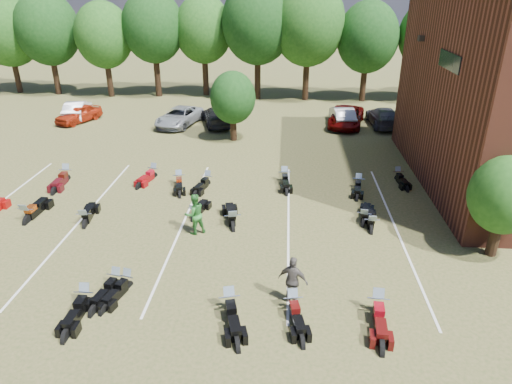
# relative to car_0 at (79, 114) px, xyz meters

# --- Properties ---
(ground) EXTENTS (160.00, 160.00, 0.00)m
(ground) POSITION_rel_car_0_xyz_m (15.11, -19.30, -0.69)
(ground) COLOR brown
(ground) RESTS_ON ground
(car_0) EXTENTS (3.14, 4.35, 1.37)m
(car_0) POSITION_rel_car_0_xyz_m (0.00, 0.00, 0.00)
(car_0) COLOR #9A230E
(car_0) RESTS_ON ground
(car_1) EXTENTS (2.32, 4.61, 1.45)m
(car_1) POSITION_rel_car_0_xyz_m (-0.62, 1.20, 0.04)
(car_1) COLOR silver
(car_1) RESTS_ON ground
(car_2) EXTENTS (3.51, 5.48, 1.41)m
(car_2) POSITION_rel_car_0_xyz_m (8.38, -0.37, 0.02)
(car_2) COLOR gray
(car_2) RESTS_ON ground
(car_3) EXTENTS (3.36, 5.33, 1.44)m
(car_3) POSITION_rel_car_0_xyz_m (11.34, -0.04, 0.03)
(car_3) COLOR black
(car_3) RESTS_ON ground
(car_4) EXTENTS (2.71, 4.37, 1.39)m
(car_4) POSITION_rel_car_0_xyz_m (11.99, 0.67, 0.01)
(car_4) COLOR #0B294E
(car_4) RESTS_ON ground
(car_5) EXTENTS (1.81, 4.59, 1.49)m
(car_5) POSITION_rel_car_0_xyz_m (21.34, 0.58, 0.06)
(car_5) COLOR #A9A7A4
(car_5) RESTS_ON ground
(car_6) EXTENTS (3.53, 5.72, 1.48)m
(car_6) POSITION_rel_car_0_xyz_m (21.63, 0.39, 0.05)
(car_6) COLOR #580605
(car_6) RESTS_ON ground
(car_7) EXTENTS (2.26, 5.10, 1.45)m
(car_7) POSITION_rel_car_0_xyz_m (24.56, 0.59, 0.04)
(car_7) COLOR #3A393E
(car_7) RESTS_ON ground
(person_green) EXTENTS (1.18, 1.11, 1.93)m
(person_green) POSITION_rel_car_0_xyz_m (12.88, -17.34, 0.28)
(person_green) COLOR #2A712A
(person_green) RESTS_ON ground
(person_grey) EXTENTS (1.18, 0.80, 1.85)m
(person_grey) POSITION_rel_car_0_xyz_m (17.26, -22.01, 0.24)
(person_grey) COLOR #4E4843
(person_grey) RESTS_ON ground
(motorcycle_1) EXTENTS (0.74, 2.25, 1.25)m
(motorcycle_1) POSITION_rel_car_0_xyz_m (9.97, -22.74, -0.69)
(motorcycle_1) COLOR black
(motorcycle_1) RESTS_ON ground
(motorcycle_2) EXTENTS (1.14, 2.09, 1.11)m
(motorcycle_2) POSITION_rel_car_0_xyz_m (11.10, -21.62, -0.69)
(motorcycle_2) COLOR black
(motorcycle_2) RESTS_ON ground
(motorcycle_3) EXTENTS (1.06, 2.19, 1.17)m
(motorcycle_3) POSITION_rel_car_0_xyz_m (10.68, -21.61, -0.69)
(motorcycle_3) COLOR black
(motorcycle_3) RESTS_ON ground
(motorcycle_4) EXTENTS (1.34, 2.50, 1.33)m
(motorcycle_4) POSITION_rel_car_0_xyz_m (15.09, -22.69, -0.69)
(motorcycle_4) COLOR black
(motorcycle_4) RESTS_ON ground
(motorcycle_5) EXTENTS (1.07, 2.27, 1.21)m
(motorcycle_5) POSITION_rel_car_0_xyz_m (17.27, -22.53, -0.69)
(motorcycle_5) COLOR black
(motorcycle_5) RESTS_ON ground
(motorcycle_6) EXTENTS (0.97, 2.48, 1.35)m
(motorcycle_6) POSITION_rel_car_0_xyz_m (20.17, -22.46, -0.69)
(motorcycle_6) COLOR #3F0A09
(motorcycle_6) RESTS_ON ground
(motorcycle_8) EXTENTS (0.90, 2.53, 1.40)m
(motorcycle_8) POSITION_rel_car_0_xyz_m (4.68, -16.87, -0.69)
(motorcycle_8) COLOR black
(motorcycle_8) RESTS_ON ground
(motorcycle_9) EXTENTS (1.05, 2.37, 1.28)m
(motorcycle_9) POSITION_rel_car_0_xyz_m (7.58, -17.04, -0.69)
(motorcycle_9) COLOR black
(motorcycle_9) RESTS_ON ground
(motorcycle_10) EXTENTS (1.30, 2.59, 1.38)m
(motorcycle_10) POSITION_rel_car_0_xyz_m (14.53, -16.83, -0.69)
(motorcycle_10) COLOR black
(motorcycle_10) RESTS_ON ground
(motorcycle_11) EXTENTS (1.11, 2.15, 1.15)m
(motorcycle_11) POSITION_rel_car_0_xyz_m (12.57, -16.05, -0.69)
(motorcycle_11) COLOR black
(motorcycle_11) RESTS_ON ground
(motorcycle_12) EXTENTS (0.85, 2.25, 1.23)m
(motorcycle_12) POSITION_rel_car_0_xyz_m (20.90, -16.68, -0.69)
(motorcycle_12) COLOR black
(motorcycle_12) RESTS_ON ground
(motorcycle_13) EXTENTS (1.25, 2.30, 1.22)m
(motorcycle_13) POSITION_rel_car_0_xyz_m (20.64, -16.04, -0.69)
(motorcycle_13) COLOR black
(motorcycle_13) RESTS_ON ground
(motorcycle_14) EXTENTS (0.90, 2.49, 1.37)m
(motorcycle_14) POSITION_rel_car_0_xyz_m (4.32, -11.85, -0.69)
(motorcycle_14) COLOR #3E080F
(motorcycle_14) RESTS_ON ground
(motorcycle_15) EXTENTS (1.26, 2.29, 1.22)m
(motorcycle_15) POSITION_rel_car_0_xyz_m (9.21, -11.09, -0.69)
(motorcycle_15) COLOR maroon
(motorcycle_15) RESTS_ON ground
(motorcycle_16) EXTENTS (1.20, 2.23, 1.19)m
(motorcycle_16) POSITION_rel_car_0_xyz_m (12.53, -11.97, -0.69)
(motorcycle_16) COLOR black
(motorcycle_16) RESTS_ON ground
(motorcycle_17) EXTENTS (1.17, 2.27, 1.21)m
(motorcycle_17) POSITION_rel_car_0_xyz_m (10.94, -12.02, -0.69)
(motorcycle_17) COLOR black
(motorcycle_17) RESTS_ON ground
(motorcycle_18) EXTENTS (0.91, 2.32, 1.27)m
(motorcycle_18) POSITION_rel_car_0_xyz_m (16.86, -11.21, -0.69)
(motorcycle_18) COLOR black
(motorcycle_18) RESTS_ON ground
(motorcycle_19) EXTENTS (1.00, 2.19, 1.17)m
(motorcycle_19) POSITION_rel_car_0_xyz_m (20.95, -11.81, -0.69)
(motorcycle_19) COLOR black
(motorcycle_19) RESTS_ON ground
(motorcycle_20) EXTENTS (0.92, 2.08, 1.12)m
(motorcycle_20) POSITION_rel_car_0_xyz_m (23.38, -10.54, -0.69)
(motorcycle_20) COLOR black
(motorcycle_20) RESTS_ON ground
(tree_line) EXTENTS (56.00, 6.00, 9.79)m
(tree_line) POSITION_rel_car_0_xyz_m (14.11, 9.70, 5.62)
(tree_line) COLOR black
(tree_line) RESTS_ON ground
(young_tree_near_building) EXTENTS (2.80, 2.80, 4.16)m
(young_tree_near_building) POSITION_rel_car_0_xyz_m (25.61, -18.30, 2.06)
(young_tree_near_building) COLOR black
(young_tree_near_building) RESTS_ON ground
(young_tree_midfield) EXTENTS (3.20, 3.20, 4.70)m
(young_tree_midfield) POSITION_rel_car_0_xyz_m (13.11, -3.80, 2.41)
(young_tree_midfield) COLOR black
(young_tree_midfield) RESTS_ON ground
(parking_lines) EXTENTS (20.10, 14.00, 0.01)m
(parking_lines) POSITION_rel_car_0_xyz_m (12.11, -16.30, -0.68)
(parking_lines) COLOR silver
(parking_lines) RESTS_ON ground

